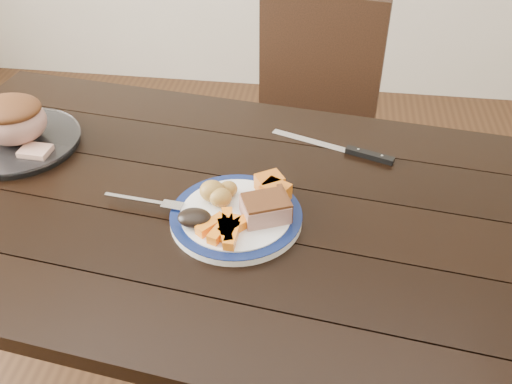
# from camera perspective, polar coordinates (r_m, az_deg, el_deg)

# --- Properties ---
(dining_table) EXTENTS (1.70, 1.10, 0.75)m
(dining_table) POSITION_cam_1_polar(r_m,az_deg,el_deg) (1.32, -3.34, -4.07)
(dining_table) COLOR black
(dining_table) RESTS_ON ground
(chair_far) EXTENTS (0.49, 0.50, 0.93)m
(chair_far) POSITION_cam_1_polar(r_m,az_deg,el_deg) (1.98, 5.35, 6.90)
(chair_far) COLOR black
(chair_far) RESTS_ON ground
(dinner_plate) EXTENTS (0.28, 0.28, 0.02)m
(dinner_plate) POSITION_cam_1_polar(r_m,az_deg,el_deg) (1.20, -2.00, -2.52)
(dinner_plate) COLOR white
(dinner_plate) RESTS_ON dining_table
(plate_rim) EXTENTS (0.28, 0.28, 0.02)m
(plate_rim) POSITION_cam_1_polar(r_m,az_deg,el_deg) (1.20, -2.00, -2.22)
(plate_rim) COLOR #0E1A47
(plate_rim) RESTS_ON dinner_plate
(serving_platter) EXTENTS (0.30, 0.30, 0.02)m
(serving_platter) POSITION_cam_1_polar(r_m,az_deg,el_deg) (1.55, -22.67, 4.56)
(serving_platter) COLOR white
(serving_platter) RESTS_ON dining_table
(pork_slice) EXTENTS (0.11, 0.10, 0.04)m
(pork_slice) POSITION_cam_1_polar(r_m,az_deg,el_deg) (1.17, 0.92, -1.73)
(pork_slice) COLOR tan
(pork_slice) RESTS_ON dinner_plate
(roasted_potatoes) EXTENTS (0.08, 0.08, 0.05)m
(roasted_potatoes) POSITION_cam_1_polar(r_m,az_deg,el_deg) (1.22, -3.82, -0.07)
(roasted_potatoes) COLOR gold
(roasted_potatoes) RESTS_ON dinner_plate
(carrot_batons) EXTENTS (0.11, 0.11, 0.02)m
(carrot_batons) POSITION_cam_1_polar(r_m,az_deg,el_deg) (1.14, -3.05, -3.70)
(carrot_batons) COLOR orange
(carrot_batons) RESTS_ON dinner_plate
(pumpkin_wedges) EXTENTS (0.09, 0.10, 0.04)m
(pumpkin_wedges) POSITION_cam_1_polar(r_m,az_deg,el_deg) (1.23, 1.68, 0.44)
(pumpkin_wedges) COLOR orange
(pumpkin_wedges) RESTS_ON dinner_plate
(dark_mushroom) EXTENTS (0.07, 0.05, 0.03)m
(dark_mushroom) POSITION_cam_1_polar(r_m,az_deg,el_deg) (1.17, -6.17, -2.59)
(dark_mushroom) COLOR black
(dark_mushroom) RESTS_ON dinner_plate
(fork) EXTENTS (0.18, 0.04, 0.00)m
(fork) POSITION_cam_1_polar(r_m,az_deg,el_deg) (1.25, -10.63, -0.98)
(fork) COLOR silver
(fork) RESTS_ON dinner_plate
(roast_joint) EXTENTS (0.17, 0.15, 0.11)m
(roast_joint) POSITION_cam_1_polar(r_m,az_deg,el_deg) (1.52, -23.25, 6.55)
(roast_joint) COLOR tan
(roast_joint) RESTS_ON serving_platter
(cut_slice) EXTENTS (0.07, 0.06, 0.02)m
(cut_slice) POSITION_cam_1_polar(r_m,az_deg,el_deg) (1.47, -21.18, 3.78)
(cut_slice) COLOR tan
(cut_slice) RESTS_ON serving_platter
(carving_knife) EXTENTS (0.31, 0.13, 0.01)m
(carving_knife) POSITION_cam_1_polar(r_m,az_deg,el_deg) (1.43, 9.79, 4.01)
(carving_knife) COLOR silver
(carving_knife) RESTS_ON dining_table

